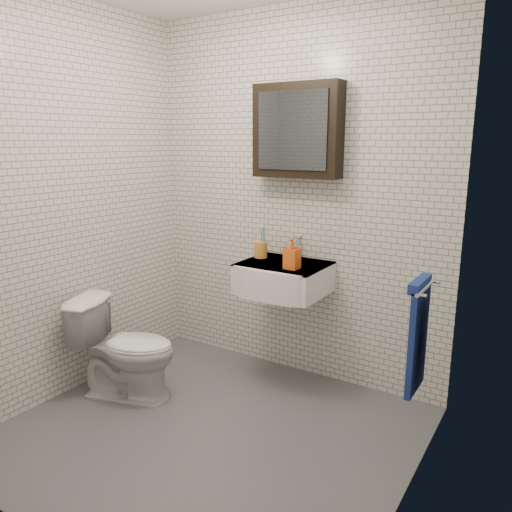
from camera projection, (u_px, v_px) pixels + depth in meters
The scene contains 9 objects.
ground at pixel (209, 432), 2.87m from camera, with size 2.20×2.00×0.01m, color #515459.
room_shell at pixel (203, 175), 2.54m from camera, with size 2.22×2.02×2.51m.
washbasin at pixel (281, 278), 3.28m from camera, with size 0.55×0.50×0.20m.
faucet at pixel (295, 249), 3.40m from camera, with size 0.06×0.20×0.15m.
mirror_cabinet at pixel (297, 131), 3.22m from camera, with size 0.60×0.15×0.60m.
towel_rail at pixel (418, 331), 2.45m from camera, with size 0.09×0.30×0.58m.
toothbrush_cup at pixel (261, 249), 3.43m from camera, with size 0.11×0.11×0.24m.
soap_bottle at pixel (292, 254), 3.12m from camera, with size 0.09×0.09×0.19m, color orange.
toilet at pixel (126, 348), 3.22m from camera, with size 0.37×0.65×0.66m, color white.
Camera 1 is at (1.60, -2.02, 1.64)m, focal length 35.00 mm.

